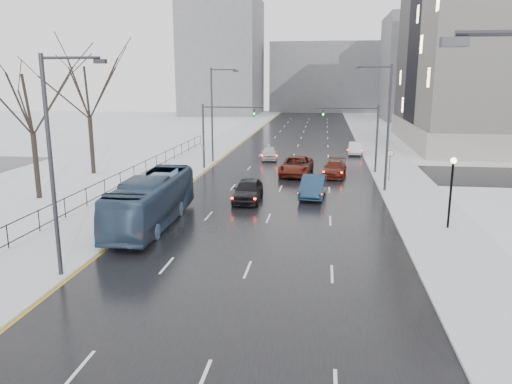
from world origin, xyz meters
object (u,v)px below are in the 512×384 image
at_px(sedan_center_near, 248,190).
at_px(mast_signal_right, 366,131).
at_px(no_uturn_sign, 390,156).
at_px(bus, 152,201).
at_px(tree_park_d, 40,199).
at_px(streetlight_r_mid, 386,122).
at_px(streetlight_l_far, 214,110).
at_px(lamppost_r_mid, 452,183).
at_px(sedan_center_far, 269,153).
at_px(streetlight_l_near, 55,157).
at_px(sedan_right_far, 335,169).
at_px(sedan_right_cross, 296,166).
at_px(sedan_right_distant, 355,148).
at_px(mast_signal_left, 214,129).
at_px(sedan_right_near, 313,186).
at_px(tree_park_e, 94,174).

bearing_deg(sedan_center_near, mast_signal_right, 52.45).
xyz_separation_m(no_uturn_sign, bus, (-16.20, -15.39, -0.72)).
height_order(tree_park_d, streetlight_r_mid, streetlight_r_mid).
height_order(streetlight_l_far, lamppost_r_mid, streetlight_l_far).
distance_m(lamppost_r_mid, sedan_center_far, 28.40).
distance_m(streetlight_l_near, no_uturn_sign, 29.81).
height_order(streetlight_l_near, lamppost_r_mid, streetlight_l_near).
bearing_deg(lamppost_r_mid, sedan_right_far, 112.16).
bearing_deg(sedan_right_cross, streetlight_l_near, -105.50).
bearing_deg(streetlight_l_far, sedan_right_far, -25.49).
height_order(lamppost_r_mid, sedan_right_distant, lamppost_r_mid).
relative_size(mast_signal_left, no_uturn_sign, 2.41).
bearing_deg(bus, sedan_right_cross, 64.62).
xyz_separation_m(no_uturn_sign, sedan_right_near, (-6.48, -6.52, -1.44)).
height_order(mast_signal_right, sedan_right_far, mast_signal_right).
bearing_deg(sedan_center_near, tree_park_d, -175.55).
relative_size(streetlight_l_near, lamppost_r_mid, 2.34).
relative_size(bus, sedan_center_near, 2.27).
xyz_separation_m(streetlight_l_near, sedan_center_far, (5.57, 34.83, -4.85)).
bearing_deg(streetlight_l_far, mast_signal_left, -78.13).
distance_m(streetlight_l_near, sedan_right_far, 29.29).
xyz_separation_m(tree_park_e, streetlight_r_mid, (26.37, -4.00, 5.62)).
xyz_separation_m(tree_park_d, sedan_right_distant, (25.00, 26.15, 0.75)).
xyz_separation_m(bus, sedan_center_far, (4.40, 26.22, -0.81)).
height_order(tree_park_d, streetlight_l_far, streetlight_l_far).
bearing_deg(lamppost_r_mid, mast_signal_left, 135.52).
distance_m(tree_park_e, sedan_right_distant, 30.11).
xyz_separation_m(tree_park_e, mast_signal_right, (25.53, 4.00, 4.11)).
bearing_deg(sedan_right_distant, sedan_center_far, -146.37).
bearing_deg(no_uturn_sign, mast_signal_left, 166.40).
relative_size(streetlight_l_far, sedan_center_far, 2.33).
xyz_separation_m(mast_signal_right, no_uturn_sign, (1.87, -4.00, -1.81)).
height_order(streetlight_l_near, sedan_right_near, streetlight_l_near).
xyz_separation_m(streetlight_l_near, streetlight_l_far, (0.00, 32.00, 0.00)).
distance_m(mast_signal_left, sedan_center_near, 13.99).
bearing_deg(sedan_center_far, streetlight_l_far, -159.93).
bearing_deg(sedan_center_near, sedan_right_cross, 73.72).
height_order(streetlight_l_near, sedan_center_far, streetlight_l_near).
height_order(sedan_right_cross, sedan_center_far, sedan_right_cross).
distance_m(no_uturn_sign, bus, 22.36).
height_order(streetlight_r_mid, sedan_right_near, streetlight_r_mid).
distance_m(streetlight_l_near, sedan_center_near, 17.29).
distance_m(lamppost_r_mid, mast_signal_right, 18.41).
bearing_deg(sedan_center_far, streetlight_r_mid, -60.94).
distance_m(tree_park_e, sedan_center_near, 18.31).
bearing_deg(sedan_right_near, no_uturn_sign, 49.59).
xyz_separation_m(sedan_center_near, sedan_right_distant, (9.23, 24.70, -0.12)).
bearing_deg(bus, tree_park_e, 124.95).
height_order(streetlight_l_near, sedan_right_cross, streetlight_l_near).
bearing_deg(sedan_right_distant, lamppost_r_mid, -77.68).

